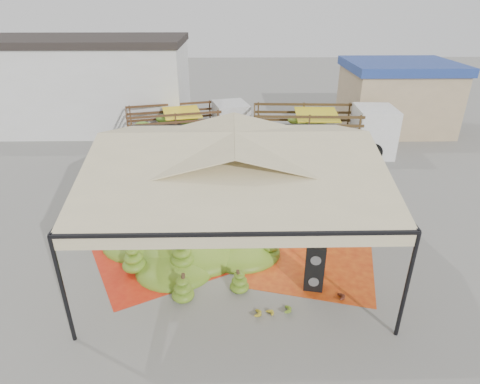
{
  "coord_description": "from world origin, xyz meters",
  "views": [
    {
      "loc": [
        -0.06,
        -11.34,
        7.66
      ],
      "look_at": [
        0.2,
        1.5,
        1.3
      ],
      "focal_mm": 30.0,
      "sensor_mm": 36.0,
      "label": 1
    }
  ],
  "objects_px": {
    "banana_heap": "(193,232)",
    "speaker_stack": "(315,266)",
    "truck_right": "(329,125)",
    "vendor": "(230,188)",
    "truck_left": "(194,121)"
  },
  "relations": [
    {
      "from": "vendor",
      "to": "truck_left",
      "type": "distance_m",
      "value": 7.7
    },
    {
      "from": "truck_left",
      "to": "truck_right",
      "type": "bearing_deg",
      "value": -25.49
    },
    {
      "from": "banana_heap",
      "to": "speaker_stack",
      "type": "distance_m",
      "value": 4.17
    },
    {
      "from": "banana_heap",
      "to": "vendor",
      "type": "xyz_separation_m",
      "value": [
        1.23,
        2.95,
        0.14
      ]
    },
    {
      "from": "speaker_stack",
      "to": "vendor",
      "type": "relative_size",
      "value": 0.91
    },
    {
      "from": "vendor",
      "to": "truck_left",
      "type": "height_order",
      "value": "truck_left"
    },
    {
      "from": "banana_heap",
      "to": "speaker_stack",
      "type": "bearing_deg",
      "value": -29.28
    },
    {
      "from": "truck_right",
      "to": "banana_heap",
      "type": "bearing_deg",
      "value": -122.69
    },
    {
      "from": "vendor",
      "to": "truck_left",
      "type": "bearing_deg",
      "value": -52.91
    },
    {
      "from": "truck_left",
      "to": "speaker_stack",
      "type": "bearing_deg",
      "value": -84.33
    },
    {
      "from": "banana_heap",
      "to": "speaker_stack",
      "type": "xyz_separation_m",
      "value": [
        3.63,
        -2.04,
        0.07
      ]
    },
    {
      "from": "vendor",
      "to": "truck_right",
      "type": "xyz_separation_m",
      "value": [
        5.14,
        5.95,
        0.71
      ]
    },
    {
      "from": "truck_right",
      "to": "speaker_stack",
      "type": "bearing_deg",
      "value": -101.14
    },
    {
      "from": "speaker_stack",
      "to": "truck_right",
      "type": "xyz_separation_m",
      "value": [
        2.73,
        10.94,
        0.78
      ]
    },
    {
      "from": "truck_right",
      "to": "truck_left",
      "type": "bearing_deg",
      "value": 171.41
    }
  ]
}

